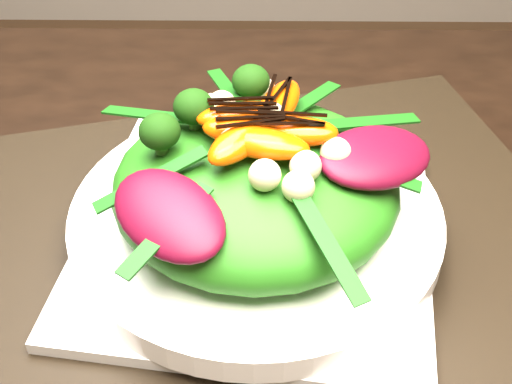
{
  "coord_description": "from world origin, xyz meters",
  "views": [
    {
      "loc": [
        0.2,
        -0.27,
        1.11
      ],
      "look_at": [
        0.2,
        0.1,
        0.8
      ],
      "focal_mm": 48.0,
      "sensor_mm": 36.0,
      "label": 1
    }
  ],
  "objects_px": {
    "plate_base": "(256,233)",
    "orange_segment": "(237,125)",
    "placemat": "(256,239)",
    "salad_bowl": "(256,218)",
    "lettuce_mound": "(256,184)"
  },
  "relations": [
    {
      "from": "plate_base",
      "to": "orange_segment",
      "type": "xyz_separation_m",
      "value": [
        -0.01,
        0.01,
        0.09
      ]
    },
    {
      "from": "placemat",
      "to": "orange_segment",
      "type": "xyz_separation_m",
      "value": [
        -0.01,
        0.01,
        0.1
      ]
    },
    {
      "from": "placemat",
      "to": "orange_segment",
      "type": "distance_m",
      "value": 0.1
    },
    {
      "from": "plate_base",
      "to": "salad_bowl",
      "type": "bearing_deg",
      "value": 0.0
    },
    {
      "from": "placemat",
      "to": "lettuce_mound",
      "type": "xyz_separation_m",
      "value": [
        -0.0,
        0.0,
        0.05
      ]
    },
    {
      "from": "plate_base",
      "to": "salad_bowl",
      "type": "relative_size",
      "value": 0.94
    },
    {
      "from": "salad_bowl",
      "to": "lettuce_mound",
      "type": "distance_m",
      "value": 0.03
    },
    {
      "from": "salad_bowl",
      "to": "orange_segment",
      "type": "height_order",
      "value": "orange_segment"
    },
    {
      "from": "lettuce_mound",
      "to": "orange_segment",
      "type": "xyz_separation_m",
      "value": [
        -0.01,
        0.01,
        0.04
      ]
    },
    {
      "from": "lettuce_mound",
      "to": "salad_bowl",
      "type": "bearing_deg",
      "value": 0.0
    },
    {
      "from": "plate_base",
      "to": "placemat",
      "type": "bearing_deg",
      "value": 0.0
    },
    {
      "from": "plate_base",
      "to": "orange_segment",
      "type": "bearing_deg",
      "value": 137.83
    },
    {
      "from": "lettuce_mound",
      "to": "placemat",
      "type": "bearing_deg",
      "value": 0.0
    },
    {
      "from": "orange_segment",
      "to": "plate_base",
      "type": "bearing_deg",
      "value": -42.17
    },
    {
      "from": "lettuce_mound",
      "to": "plate_base",
      "type": "bearing_deg",
      "value": 0.0
    }
  ]
}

